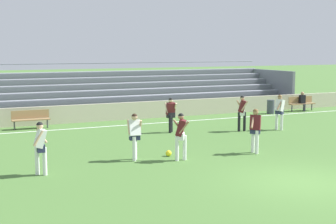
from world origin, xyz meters
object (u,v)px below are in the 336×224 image
Objects in this scene: trash_bin at (271,107)px; player_dark_challenging at (255,127)px; player_white_dropping_back at (40,144)px; bench_near_bin at (31,118)px; player_white_deep_cover at (280,109)px; bench_near_wall_gap at (301,102)px; player_dark_wide_left at (171,112)px; soccer_ball at (169,153)px; player_dark_on_ball at (181,132)px; spectator_seated at (303,100)px; player_white_wide_right at (135,133)px; player_dark_overlapping at (242,110)px; bleacher_stand at (95,92)px.

player_dark_challenging is (-7.12, -8.76, 0.58)m from trash_bin.
player_white_dropping_back reaches higher than trash_bin.
player_white_deep_cover is (10.83, -5.21, 0.47)m from bench_near_bin.
bench_near_wall_gap reaches higher than trash_bin.
bench_near_wall_gap is 11.31m from player_dark_wide_left.
soccer_ball is (-12.78, -8.19, -0.44)m from bench_near_wall_gap.
bench_near_bin is 1.08× the size of player_dark_challenging.
player_dark_wide_left is at bearing -32.68° from bench_near_bin.
player_dark_on_ball is 5.60m from player_dark_wide_left.
player_white_wide_right is (-14.11, -8.15, 0.28)m from spectator_seated.
soccer_ball is (-10.25, -7.90, -0.30)m from trash_bin.
player_dark_wide_left reaches higher than bench_near_wall_gap.
player_white_wide_right is 7.48× the size of soccer_ball.
player_white_deep_cover is at bearing -25.67° from bench_near_bin.
player_dark_wide_left is 5.42m from player_dark_challenging.
bench_near_wall_gap is at bearing 32.66° from player_dark_overlapping.
player_dark_challenging reaches higher than player_dark_on_ball.
player_dark_challenging is at bearing -136.85° from bench_near_wall_gap.
player_white_deep_cover reaches higher than spectator_seated.
bench_near_wall_gap is 1.09× the size of player_white_dropping_back.
player_dark_challenging is at bearing -79.40° from bleacher_stand.
soccer_ball is at bearing -142.36° from trash_bin.
soccer_ball is at bearing -147.35° from bench_near_wall_gap.
player_dark_on_ball is 4.77m from player_white_dropping_back.
player_dark_challenging is 7.59× the size of soccer_ball.
bench_near_wall_gap is at bearing -18.56° from bleacher_stand.
player_dark_overlapping reaches higher than player_white_dropping_back.
bench_near_wall_gap is 1.08× the size of player_dark_on_ball.
bleacher_stand is at bearing 87.57° from player_dark_on_ball.
player_dark_overlapping is (9.94, 4.14, 0.02)m from player_white_dropping_back.
player_white_wide_right is at bearing 170.06° from player_dark_challenging.
player_white_deep_cover is (8.47, 3.06, 0.04)m from player_white_wide_right.
bench_near_wall_gap is at bearing 30.36° from player_white_wide_right.
bleacher_stand reaches higher than player_white_wide_right.
player_dark_challenging is at bearing -0.80° from player_white_dropping_back.
player_dark_challenging is (-4.01, -3.84, -0.02)m from player_white_deep_cover.
bleacher_stand is 15.48× the size of player_dark_on_ball.
bleacher_stand is 31.21× the size of trash_bin.
player_white_dropping_back is at bearing -96.09° from bench_near_bin.
bench_near_bin is at bearing 151.93° from player_dark_overlapping.
player_white_deep_cover is at bearing -16.45° from player_dark_wide_left.
trash_bin is (13.93, -0.29, -0.13)m from bench_near_bin.
player_white_dropping_back is 7.53× the size of soccer_ball.
player_white_wide_right is (-14.11, -8.26, 0.43)m from bench_near_wall_gap.
player_dark_overlapping is (2.17, 4.25, 0.02)m from player_dark_challenging.
player_white_wide_right reaches higher than bench_near_bin.
trash_bin is at bearing 40.56° from player_dark_on_ball.
bench_near_wall_gap is at bearing 19.21° from player_dark_wide_left.
player_white_wide_right is (-1.46, 0.69, -0.01)m from player_dark_on_ball.
player_white_deep_cover is at bearing -55.10° from bleacher_stand.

